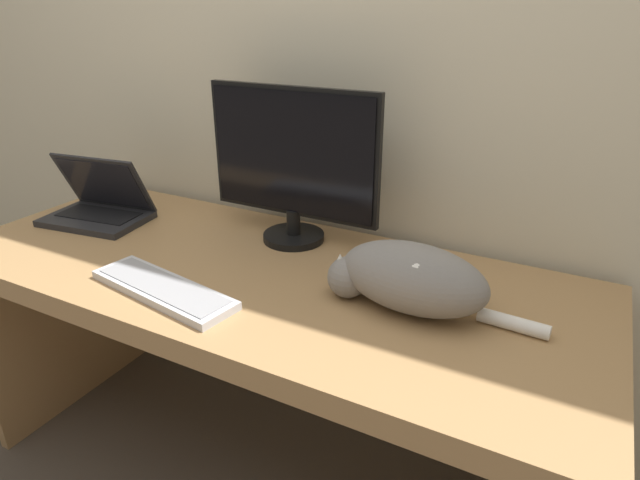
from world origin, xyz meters
name	(u,v)px	position (x,y,z in m)	size (l,w,h in m)	color
wall_back	(328,30)	(0.00, 0.76, 1.30)	(6.40, 0.06, 2.60)	beige
desk	(258,314)	(0.00, 0.35, 0.59)	(1.75, 0.70, 0.73)	#A37A4C
monitor	(293,164)	(-0.01, 0.56, 0.96)	(0.52, 0.18, 0.44)	black
laptop	(99,207)	(-0.64, 0.41, 0.77)	(0.34, 0.25, 0.21)	#232326
external_keyboard	(163,289)	(-0.12, 0.14, 0.74)	(0.42, 0.18, 0.02)	#BCBCC1
cat	(409,277)	(0.42, 0.35, 0.81)	(0.50, 0.20, 0.16)	gray
small_toy	(386,261)	(0.30, 0.51, 0.75)	(0.05, 0.05, 0.05)	red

